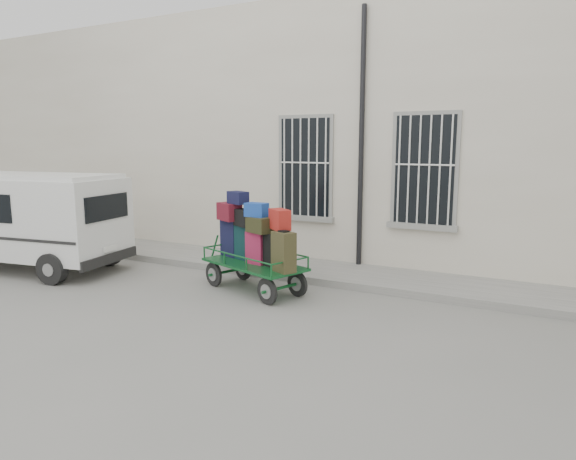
# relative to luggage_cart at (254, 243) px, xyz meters

# --- Properties ---
(ground) EXTENTS (80.00, 80.00, 0.00)m
(ground) POSITION_rel_luggage_cart_xyz_m (0.26, -0.49, -0.94)
(ground) COLOR slate
(ground) RESTS_ON ground
(building) EXTENTS (24.00, 5.15, 6.00)m
(building) POSITION_rel_luggage_cart_xyz_m (0.26, 5.00, 2.06)
(building) COLOR beige
(building) RESTS_ON ground
(sidewalk) EXTENTS (24.00, 1.70, 0.15)m
(sidewalk) POSITION_rel_luggage_cart_xyz_m (0.26, 1.71, -0.86)
(sidewalk) COLOR slate
(sidewalk) RESTS_ON ground
(luggage_cart) EXTENTS (2.50, 1.60, 1.87)m
(luggage_cart) POSITION_rel_luggage_cart_xyz_m (0.00, 0.00, 0.00)
(luggage_cart) COLOR black
(luggage_cart) RESTS_ON ground
(van) EXTENTS (4.45, 2.42, 2.13)m
(van) POSITION_rel_luggage_cart_xyz_m (-5.28, -0.87, 0.29)
(van) COLOR white
(van) RESTS_ON ground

